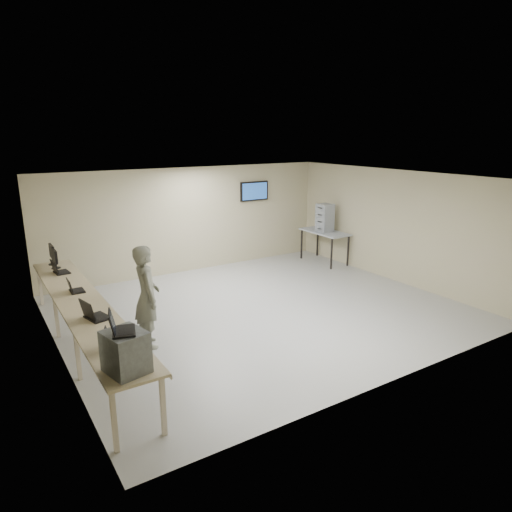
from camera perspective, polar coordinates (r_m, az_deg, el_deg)
room at (r=9.45m, az=0.63°, el=1.36°), size 8.01×7.01×2.81m
workbench at (r=8.26m, az=-20.81°, el=-5.97°), size 0.76×6.00×0.90m
equipment_box at (r=5.73m, az=-15.98°, el=-11.44°), size 0.53×0.57×0.51m
laptop_on_box at (r=5.58m, az=-16.77°, el=-8.54°), size 0.38×0.41×0.28m
laptop_0 at (r=6.43m, az=-17.44°, el=-10.33°), size 0.39×0.42×0.27m
laptop_1 at (r=7.46m, az=-19.66°, el=-6.85°), size 0.42×0.46×0.31m
laptop_2 at (r=8.82m, az=-21.80°, el=-3.78°), size 0.27×0.33×0.25m
laptop_3 at (r=10.10m, az=-23.45°, el=-1.59°), size 0.33×0.39×0.28m
monitor_near at (r=10.45m, az=-23.84°, el=-0.10°), size 0.19×0.42×0.41m
monitor_far at (r=10.77m, az=-24.14°, el=0.38°), size 0.20×0.44×0.44m
soldier at (r=8.16m, az=-13.47°, el=-4.96°), size 0.53×0.72×1.83m
side_table at (r=13.32m, az=8.58°, el=2.78°), size 0.72×1.54×0.92m
storage_bins at (r=13.22m, az=8.60°, el=4.75°), size 0.38×0.42×0.79m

